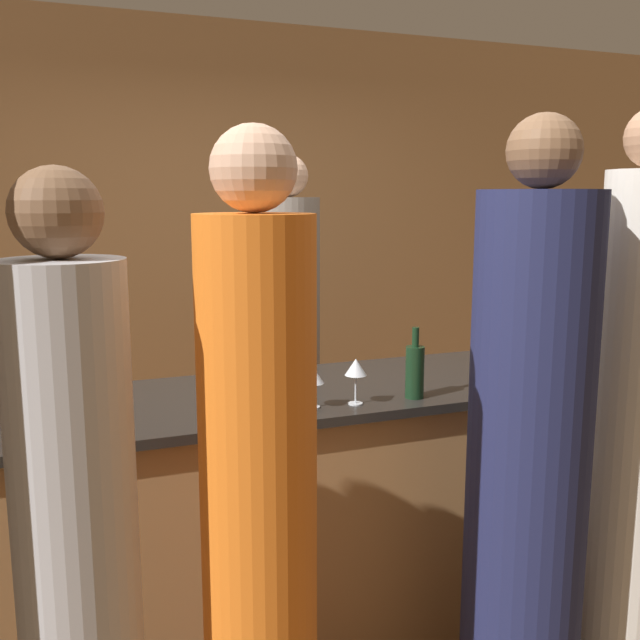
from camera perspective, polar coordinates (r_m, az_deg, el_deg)
The scene contains 16 objects.
ground_plane at distance 3.20m, azimuth -0.09°, elevation -22.75°, with size 14.00×14.00×0.00m, color brown.
back_wall at distance 4.65m, azimuth -9.03°, elevation 5.76°, with size 8.00×0.06×2.80m.
bar_counter at distance 2.96m, azimuth -0.09°, elevation -14.65°, with size 3.25×0.74×0.99m.
bartender at distance 3.48m, azimuth -2.52°, elevation -3.76°, with size 0.30×0.30×1.92m.
guest_0 at distance 2.68m, azimuth 23.83°, elevation -7.70°, with size 0.29×0.29×2.01m.
guest_2 at distance 1.95m, azimuth -18.81°, elevation -17.35°, with size 0.30×0.30×1.79m.
guest_3 at distance 1.97m, azimuth -4.91°, elevation -14.90°, with size 0.31×0.31×1.90m.
guest_4 at distance 2.40m, azimuth 16.32°, elevation -10.32°, with size 0.39×0.39×1.97m.
wine_bottle_0 at distance 2.66m, azimuth 7.59°, elevation -4.03°, with size 0.07×0.07×0.27m.
wine_bottle_1 at distance 2.76m, azimuth -21.85°, elevation -4.13°, with size 0.07×0.07×0.28m.
wine_glass_0 at distance 2.55m, azimuth 2.88°, elevation -3.89°, with size 0.08×0.08×0.17m.
wine_glass_2 at distance 2.51m, azimuth -0.60°, elevation -4.50°, with size 0.08×0.08×0.15m.
wine_glass_3 at distance 3.37m, azimuth 20.07°, elevation -1.08°, with size 0.08×0.08×0.17m.
wine_glass_4 at distance 3.08m, azimuth 14.03°, elevation -1.80°, with size 0.08×0.08×0.17m.
wine_glass_5 at distance 3.25m, azimuth 19.71°, elevation -1.55°, with size 0.07×0.07×0.17m.
wine_glass_6 at distance 2.39m, azimuth -23.62°, elevation -5.79°, with size 0.08×0.08×0.16m.
Camera 1 is at (-0.96, -2.52, 1.72)m, focal length 40.00 mm.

